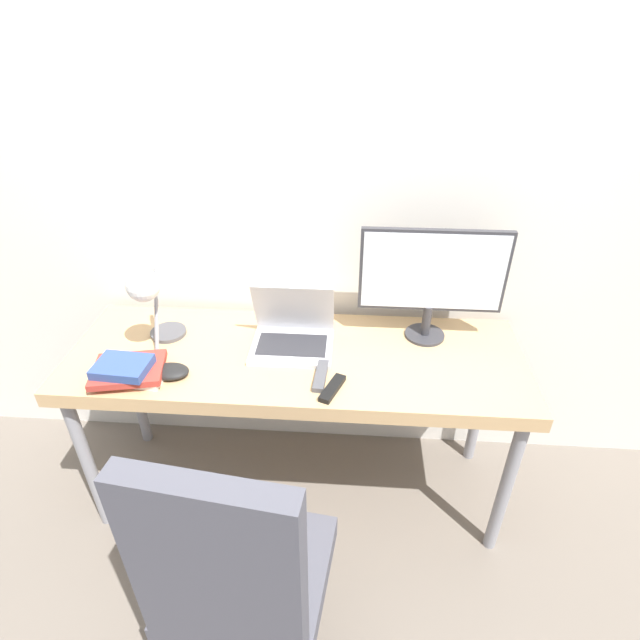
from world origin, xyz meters
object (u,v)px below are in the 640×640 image
at_px(book_stack, 127,370).
at_px(monitor, 432,276).
at_px(game_controller, 170,371).
at_px(desk_lamp, 148,294).
at_px(office_chair, 238,578).
at_px(laptop, 293,334).

bearing_deg(book_stack, monitor, 17.88).
bearing_deg(game_controller, desk_lamp, 122.37).
height_order(office_chair, book_stack, office_chair).
height_order(desk_lamp, book_stack, desk_lamp).
height_order(office_chair, game_controller, office_chair).
bearing_deg(desk_lamp, monitor, 9.47).
relative_size(monitor, game_controller, 4.08).
height_order(laptop, desk_lamp, desk_lamp).
bearing_deg(book_stack, game_controller, 9.70).
relative_size(book_stack, game_controller, 2.05).
bearing_deg(monitor, game_controller, -160.91).
bearing_deg(office_chair, laptop, 86.15).
bearing_deg(office_chair, monitor, 58.49).
bearing_deg(office_chair, game_controller, 120.02).
bearing_deg(desk_lamp, game_controller, -57.63).
bearing_deg(office_chair, book_stack, 130.22).
bearing_deg(laptop, book_stack, -156.08).
xyz_separation_m(desk_lamp, book_stack, (-0.05, -0.18, -0.22)).
bearing_deg(desk_lamp, laptop, 7.97).
relative_size(laptop, book_stack, 1.13).
bearing_deg(desk_lamp, book_stack, -105.41).
relative_size(laptop, game_controller, 2.32).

